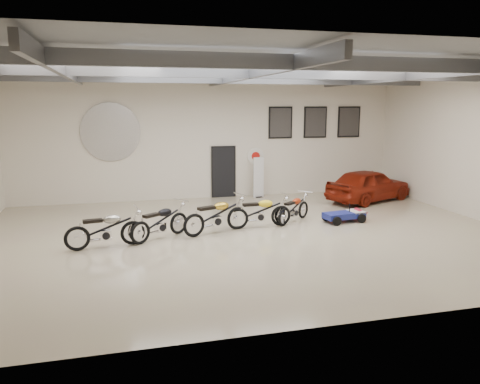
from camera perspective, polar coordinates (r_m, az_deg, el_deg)
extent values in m
cube|color=tan|center=(14.13, 1.21, -5.27)|extent=(16.00, 12.00, 0.01)
cube|color=gray|center=(13.63, 1.30, 15.39)|extent=(16.00, 12.00, 0.01)
cube|color=beige|center=(19.48, -3.53, 6.60)|extent=(16.00, 0.02, 5.00)
cube|color=black|center=(19.68, -2.03, 2.41)|extent=(0.92, 0.08, 2.10)
imported|color=maroon|center=(19.58, 15.42, 0.84)|extent=(2.92, 4.20, 1.33)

